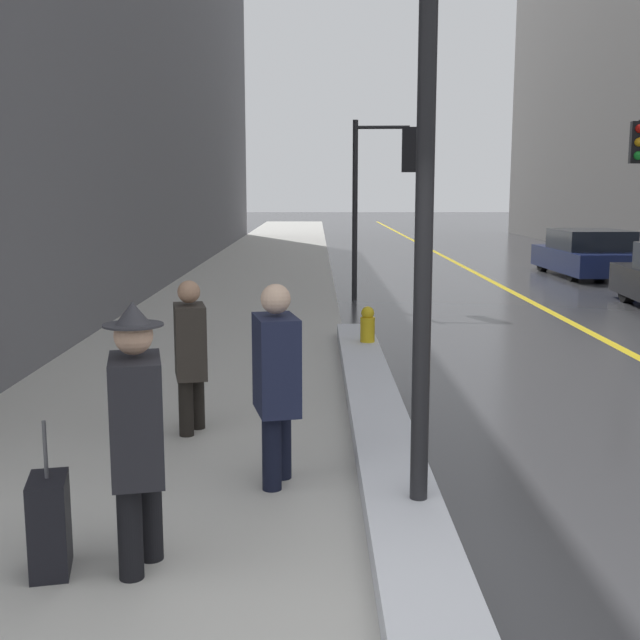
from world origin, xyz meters
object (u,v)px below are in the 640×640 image
(parked_car_navy, at_px, (589,254))
(pedestrian_in_glasses, at_px, (276,375))
(traffic_light_near, at_px, (389,171))
(rolling_suitcase, at_px, (50,526))
(lamp_post, at_px, (427,84))
(fire_hydrant, at_px, (368,332))
(pedestrian_nearside, at_px, (190,349))
(pedestrian_trailing, at_px, (137,427))

(parked_car_navy, bearing_deg, pedestrian_in_glasses, 152.46)
(traffic_light_near, xyz_separation_m, rolling_suitcase, (-3.08, -12.17, -2.36))
(lamp_post, relative_size, pedestrian_in_glasses, 3.10)
(pedestrian_in_glasses, relative_size, fire_hydrant, 2.26)
(traffic_light_near, bearing_deg, fire_hydrant, -93.83)
(pedestrian_nearside, relative_size, fire_hydrant, 2.08)
(lamp_post, distance_m, pedestrian_trailing, 2.76)
(pedestrian_trailing, bearing_deg, pedestrian_in_glasses, 139.63)
(pedestrian_nearside, distance_m, parked_car_navy, 16.39)
(lamp_post, relative_size, traffic_light_near, 1.33)
(traffic_light_near, bearing_deg, pedestrian_in_glasses, -95.71)
(lamp_post, bearing_deg, pedestrian_in_glasses, 141.60)
(pedestrian_in_glasses, xyz_separation_m, pedestrian_nearside, (-0.87, 1.36, -0.07))
(pedestrian_in_glasses, bearing_deg, pedestrian_nearside, -159.77)
(lamp_post, height_order, traffic_light_near, lamp_post)
(parked_car_navy, height_order, rolling_suitcase, parked_car_navy)
(rolling_suitcase, bearing_deg, pedestrian_nearside, 159.17)
(rolling_suitcase, relative_size, fire_hydrant, 1.36)
(pedestrian_trailing, distance_m, fire_hydrant, 6.57)
(parked_car_navy, bearing_deg, rolling_suitcase, 150.93)
(parked_car_navy, relative_size, fire_hydrant, 5.93)
(pedestrian_in_glasses, distance_m, rolling_suitcase, 2.03)
(lamp_post, height_order, fire_hydrant, lamp_post)
(traffic_light_near, height_order, pedestrian_in_glasses, traffic_light_near)
(pedestrian_nearside, height_order, fire_hydrant, pedestrian_nearside)
(traffic_light_near, height_order, pedestrian_trailing, traffic_light_near)
(lamp_post, height_order, pedestrian_in_glasses, lamp_post)
(pedestrian_nearside, distance_m, fire_hydrant, 4.03)
(lamp_post, bearing_deg, parked_car_navy, 67.82)
(pedestrian_in_glasses, xyz_separation_m, fire_hydrant, (1.02, 4.89, -0.53))
(pedestrian_in_glasses, bearing_deg, lamp_post, 39.19)
(rolling_suitcase, bearing_deg, traffic_light_near, 153.37)
(traffic_light_near, relative_size, rolling_suitcase, 3.88)
(pedestrian_nearside, xyz_separation_m, rolling_suitcase, (-0.42, -2.82, -0.51))
(fire_hydrant, bearing_deg, rolling_suitcase, -109.94)
(parked_car_navy, distance_m, fire_hydrant, 12.39)
(traffic_light_near, height_order, parked_car_navy, traffic_light_near)
(lamp_post, distance_m, pedestrian_in_glasses, 2.42)
(pedestrian_nearside, bearing_deg, pedestrian_in_glasses, 20.23)
(traffic_light_near, relative_size, pedestrian_trailing, 2.24)
(pedestrian_trailing, height_order, fire_hydrant, pedestrian_trailing)
(rolling_suitcase, bearing_deg, fire_hydrant, 147.65)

